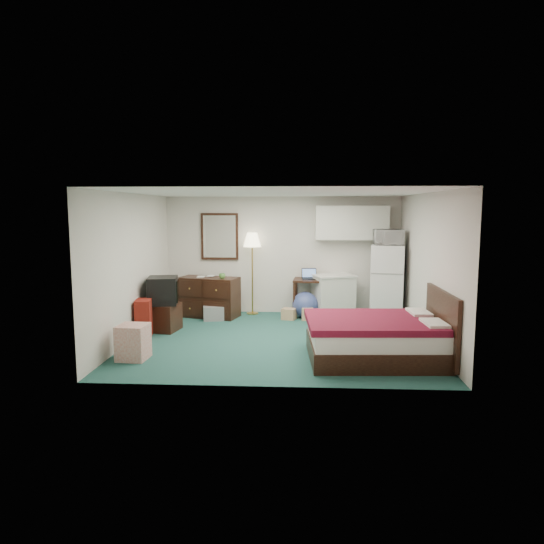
# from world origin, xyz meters

# --- Properties ---
(floor) EXTENTS (5.00, 4.50, 0.01)m
(floor) POSITION_xyz_m (0.00, 0.00, 0.00)
(floor) COLOR #1E4542
(floor) RESTS_ON ground
(ceiling) EXTENTS (5.00, 4.50, 0.01)m
(ceiling) POSITION_xyz_m (0.00, 0.00, 2.50)
(ceiling) COLOR silver
(ceiling) RESTS_ON walls
(walls) EXTENTS (5.01, 4.51, 2.50)m
(walls) POSITION_xyz_m (0.00, 0.00, 1.25)
(walls) COLOR silver
(walls) RESTS_ON floor
(mirror) EXTENTS (0.80, 0.06, 1.00)m
(mirror) POSITION_xyz_m (-1.35, 2.22, 1.65)
(mirror) COLOR white
(mirror) RESTS_ON walls
(upper_cabinets) EXTENTS (1.50, 0.35, 0.70)m
(upper_cabinets) POSITION_xyz_m (1.45, 2.08, 1.95)
(upper_cabinets) COLOR silver
(upper_cabinets) RESTS_ON walls
(headboard) EXTENTS (0.06, 1.56, 1.00)m
(headboard) POSITION_xyz_m (2.46, -1.03, 0.55)
(headboard) COLOR black
(headboard) RESTS_ON walls
(dresser) EXTENTS (1.32, 0.85, 0.83)m
(dresser) POSITION_xyz_m (-1.51, 1.72, 0.41)
(dresser) COLOR black
(dresser) RESTS_ON floor
(floor_lamp) EXTENTS (0.44, 0.44, 1.74)m
(floor_lamp) POSITION_xyz_m (-0.63, 2.05, 0.87)
(floor_lamp) COLOR gold
(floor_lamp) RESTS_ON floor
(desk) EXTENTS (0.66, 0.66, 0.78)m
(desk) POSITION_xyz_m (0.56, 1.93, 0.39)
(desk) COLOR black
(desk) RESTS_ON floor
(exercise_ball) EXTENTS (0.64, 0.64, 0.54)m
(exercise_ball) POSITION_xyz_m (0.49, 1.74, 0.27)
(exercise_ball) COLOR navy
(exercise_ball) RESTS_ON floor
(kitchen_counter) EXTENTS (0.92, 0.81, 0.85)m
(kitchen_counter) POSITION_xyz_m (1.08, 1.91, 0.42)
(kitchen_counter) COLOR silver
(kitchen_counter) RESTS_ON floor
(fridge) EXTENTS (0.76, 0.76, 1.53)m
(fridge) POSITION_xyz_m (2.13, 1.56, 0.77)
(fridge) COLOR silver
(fridge) RESTS_ON floor
(bed) EXTENTS (1.99, 1.59, 0.61)m
(bed) POSITION_xyz_m (1.48, -1.03, 0.31)
(bed) COLOR #5C0616
(bed) RESTS_ON floor
(tv_stand) EXTENTS (0.59, 0.62, 0.50)m
(tv_stand) POSITION_xyz_m (-2.13, 0.51, 0.25)
(tv_stand) COLOR black
(tv_stand) RESTS_ON floor
(suitcase) EXTENTS (0.33, 0.45, 0.67)m
(suitcase) POSITION_xyz_m (-2.35, 0.04, 0.33)
(suitcase) COLOR maroon
(suitcase) RESTS_ON floor
(retail_box) EXTENTS (0.45, 0.45, 0.52)m
(retail_box) POSITION_xyz_m (-2.11, -1.23, 0.26)
(retail_box) COLOR silver
(retail_box) RESTS_ON floor
(file_bin) EXTENTS (0.46, 0.38, 0.29)m
(file_bin) POSITION_xyz_m (-1.36, 1.41, 0.14)
(file_bin) COLOR slate
(file_bin) RESTS_ON floor
(cardboard_box_a) EXTENTS (0.32, 0.30, 0.23)m
(cardboard_box_a) POSITION_xyz_m (0.16, 1.55, 0.11)
(cardboard_box_a) COLOR #8C6C4E
(cardboard_box_a) RESTS_ON floor
(cardboard_box_b) EXTENTS (0.24, 0.28, 0.26)m
(cardboard_box_b) POSITION_xyz_m (0.54, 1.53, 0.13)
(cardboard_box_b) COLOR #8C6C4E
(cardboard_box_b) RESTS_ON floor
(laptop) EXTENTS (0.34, 0.29, 0.21)m
(laptop) POSITION_xyz_m (0.58, 1.90, 0.89)
(laptop) COLOR black
(laptop) RESTS_ON desk
(crt_tv) EXTENTS (0.63, 0.67, 0.50)m
(crt_tv) POSITION_xyz_m (-2.14, 0.52, 0.75)
(crt_tv) COLOR black
(crt_tv) RESTS_ON tv_stand
(microwave) EXTENTS (0.57, 0.33, 0.38)m
(microwave) POSITION_xyz_m (2.11, 1.52, 1.72)
(microwave) COLOR silver
(microwave) RESTS_ON fridge
(book_a) EXTENTS (0.16, 0.02, 0.21)m
(book_a) POSITION_xyz_m (-1.75, 1.74, 0.94)
(book_a) COLOR #8C6C4E
(book_a) RESTS_ON dresser
(book_b) EXTENTS (0.15, 0.05, 0.21)m
(book_b) POSITION_xyz_m (-1.56, 1.87, 0.93)
(book_b) COLOR #8C6C4E
(book_b) RESTS_ON dresser
(mug) EXTENTS (0.13, 0.11, 0.13)m
(mug) POSITION_xyz_m (-1.20, 1.57, 0.89)
(mug) COLOR #4F903D
(mug) RESTS_ON dresser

